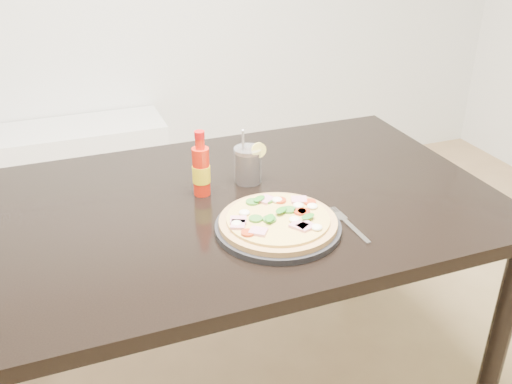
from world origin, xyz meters
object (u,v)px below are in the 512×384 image
object	(u,v)px
fork	(348,224)
media_console	(23,182)
pizza	(278,220)
plate	(278,227)
hot_sauce_bottle	(201,170)
cola_cup	(248,166)
dining_table	(241,225)

from	to	relation	value
fork	media_console	distance (m)	1.92
media_console	pizza	bearing A→B (deg)	-67.67
plate	hot_sauce_bottle	world-z (taller)	hot_sauce_bottle
pizza	hot_sauce_bottle	xyz separation A→B (m)	(-0.12, 0.25, 0.05)
cola_cup	fork	distance (m)	0.36
fork	media_console	xyz separation A→B (m)	(-0.84, 1.65, -0.50)
plate	pizza	bearing A→B (deg)	75.77
pizza	media_console	bearing A→B (deg)	112.33
dining_table	cola_cup	size ratio (longest dim) A/B	8.08
hot_sauce_bottle	fork	size ratio (longest dim) A/B	0.99
plate	pizza	size ratio (longest dim) A/B	1.07
dining_table	pizza	xyz separation A→B (m)	(0.03, -0.19, 0.11)
cola_cup	plate	bearing A→B (deg)	-94.97
dining_table	plate	size ratio (longest dim) A/B	4.44
fork	pizza	bearing A→B (deg)	166.17
pizza	media_console	distance (m)	1.82
dining_table	hot_sauce_bottle	world-z (taller)	hot_sauce_bottle
dining_table	media_console	bearing A→B (deg)	113.83
media_console	cola_cup	bearing A→B (deg)	-62.70
dining_table	hot_sauce_bottle	bearing A→B (deg)	143.34
plate	pizza	xyz separation A→B (m)	(0.00, 0.00, 0.02)
fork	media_console	bearing A→B (deg)	115.92
pizza	cola_cup	xyz separation A→B (m)	(0.02, 0.28, 0.02)
pizza	fork	size ratio (longest dim) A/B	1.56
fork	dining_table	bearing A→B (deg)	131.62
plate	cola_cup	size ratio (longest dim) A/B	1.82
plate	media_console	distance (m)	1.82
cola_cup	media_console	xyz separation A→B (m)	(-0.69, 1.33, -0.55)
cola_cup	media_console	bearing A→B (deg)	117.30
hot_sauce_bottle	media_console	size ratio (longest dim) A/B	0.13
pizza	fork	xyz separation A→B (m)	(0.18, -0.04, -0.02)
hot_sauce_bottle	media_console	world-z (taller)	hot_sauce_bottle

